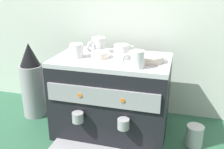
% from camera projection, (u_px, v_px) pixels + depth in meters
% --- Properties ---
extents(ground_plane, '(4.00, 4.00, 0.00)m').
position_uv_depth(ground_plane, '(112.00, 130.00, 1.48)').
color(ground_plane, '#28563D').
extents(tiled_backsplash_wall, '(2.80, 0.03, 1.14)m').
position_uv_depth(tiled_backsplash_wall, '(126.00, 23.00, 1.57)').
color(tiled_backsplash_wall, silver).
rests_on(tiled_backsplash_wall, ground_plane).
extents(espresso_machine, '(0.60, 0.48, 0.44)m').
position_uv_depth(espresso_machine, '(112.00, 97.00, 1.40)').
color(espresso_machine, black).
rests_on(espresso_machine, ground_plane).
extents(ceramic_cup_0, '(0.08, 0.11, 0.08)m').
position_uv_depth(ceramic_cup_0, '(98.00, 45.00, 1.41)').
color(ceramic_cup_0, white).
rests_on(ceramic_cup_0, espresso_machine).
extents(ceramic_cup_1, '(0.10, 0.08, 0.07)m').
position_uv_depth(ceramic_cup_1, '(76.00, 50.00, 1.33)').
color(ceramic_cup_1, white).
rests_on(ceramic_cup_1, espresso_machine).
extents(ceramic_cup_2, '(0.10, 0.06, 0.08)m').
position_uv_depth(ceramic_cup_2, '(137.00, 59.00, 1.17)').
color(ceramic_cup_2, white).
rests_on(ceramic_cup_2, espresso_machine).
extents(ceramic_cup_3, '(0.11, 0.09, 0.07)m').
position_uv_depth(ceramic_cup_3, '(122.00, 52.00, 1.31)').
color(ceramic_cup_3, white).
rests_on(ceramic_cup_3, espresso_machine).
extents(ceramic_bowl_0, '(0.10, 0.10, 0.03)m').
position_uv_depth(ceramic_bowl_0, '(100.00, 55.00, 1.33)').
color(ceramic_bowl_0, beige).
rests_on(ceramic_bowl_0, espresso_machine).
extents(ceramic_bowl_1, '(0.13, 0.13, 0.03)m').
position_uv_depth(ceramic_bowl_1, '(150.00, 59.00, 1.26)').
color(ceramic_bowl_1, beige).
rests_on(ceramic_bowl_1, espresso_machine).
extents(coffee_grinder, '(0.14, 0.14, 0.47)m').
position_uv_depth(coffee_grinder, '(32.00, 82.00, 1.59)').
color(coffee_grinder, '#939399').
rests_on(coffee_grinder, ground_plane).
extents(milk_pitcher, '(0.09, 0.09, 0.11)m').
position_uv_depth(milk_pitcher, '(195.00, 136.00, 1.33)').
color(milk_pitcher, '#B7B7BC').
rests_on(milk_pitcher, ground_plane).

